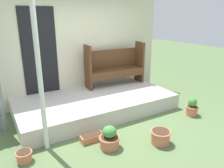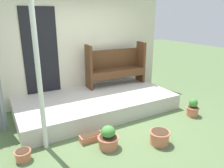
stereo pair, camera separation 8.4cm
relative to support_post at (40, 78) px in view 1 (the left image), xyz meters
name	(u,v)px [view 1 (the left image)]	position (x,y,z in m)	size (l,w,h in m)	color
ground_plane	(115,126)	(1.39, 0.07, -1.25)	(24.00, 24.00, 0.00)	#5B7547
porch_slab	(96,103)	(1.42, 0.97, -1.07)	(3.58, 1.80, 0.35)	beige
house_wall	(77,51)	(1.37, 1.90, 0.05)	(4.78, 0.08, 2.60)	beige
support_post	(40,78)	(0.00, 0.00, 0.00)	(0.08, 0.08, 2.50)	white
bench	(115,65)	(2.28, 1.56, -0.35)	(1.63, 0.49, 1.12)	#54331C
flower_pot_left	(24,156)	(-0.39, -0.18, -1.15)	(0.26, 0.26, 0.17)	#C67251
flower_pot_middle	(109,138)	(0.93, -0.52, -1.07)	(0.37, 0.37, 0.40)	#C67251
flower_pot_right	(160,136)	(1.77, -0.86, -1.12)	(0.37, 0.37, 0.25)	#C67251
flower_pot_far_right	(192,108)	(3.17, -0.36, -1.07)	(0.29, 0.29, 0.41)	#C67251
planter_box_rect	(92,137)	(0.77, -0.18, -1.19)	(0.43, 0.17, 0.13)	#C67251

